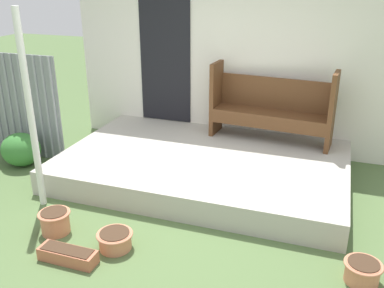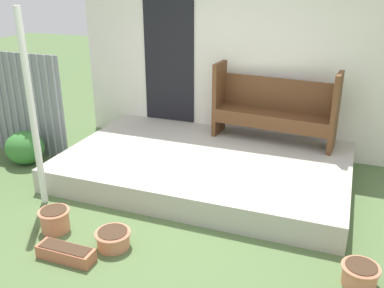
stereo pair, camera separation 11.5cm
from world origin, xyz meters
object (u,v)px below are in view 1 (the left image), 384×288
bench (272,105)px  flower_pot_right (362,271)px  planter_box_rect (68,255)px  shrub_by_fence (21,150)px  flower_pot_left (55,221)px  flower_pot_middle (115,239)px  support_post (30,113)px

bench → flower_pot_right: bench is taller
planter_box_rect → shrub_by_fence: (-1.83, 1.62, 0.17)m
flower_pot_left → flower_pot_right: size_ratio=1.00×
flower_pot_left → planter_box_rect: bearing=-42.9°
flower_pot_left → flower_pot_middle: bearing=-3.7°
flower_pot_middle → planter_box_rect: bearing=-134.2°
bench → flower_pot_right: (1.21, -2.35, -0.70)m
flower_pot_right → planter_box_rect: 2.62m
bench → planter_box_rect: size_ratio=3.01×
bench → flower_pot_right: size_ratio=5.13×
flower_pot_left → flower_pot_middle: flower_pot_left is taller
bench → planter_box_rect: bench is taller
bench → flower_pot_left: bearing=-119.2°
flower_pot_left → flower_pot_right: bearing=4.3°
flower_pot_left → bench: bearing=55.9°
flower_pot_middle → flower_pot_right: size_ratio=1.08×
flower_pot_left → shrub_by_fence: shrub_by_fence is taller
flower_pot_right → shrub_by_fence: shrub_by_fence is taller
flower_pot_left → shrub_by_fence: (-1.44, 1.25, 0.10)m
flower_pot_right → planter_box_rect: size_ratio=0.59×
support_post → planter_box_rect: size_ratio=3.91×
shrub_by_fence → support_post: bearing=-40.4°
bench → shrub_by_fence: (-3.18, -1.32, -0.57)m
shrub_by_fence → flower_pot_left: bearing=-41.1°
planter_box_rect → flower_pot_middle: bearing=45.8°
flower_pot_middle → flower_pot_right: (2.24, 0.26, 0.01)m
support_post → shrub_by_fence: size_ratio=4.01×
flower_pot_left → shrub_by_fence: size_ratio=0.60×
flower_pot_right → support_post: bearing=176.1°
shrub_by_fence → flower_pot_right: bearing=-13.3°
support_post → bench: bearing=43.4°
flower_pot_right → flower_pot_left: bearing=-175.7°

